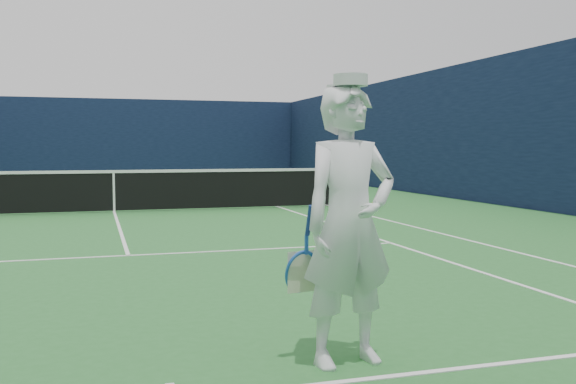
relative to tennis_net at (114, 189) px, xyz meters
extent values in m
plane|color=#296C2E|center=(0.00, 0.00, -0.55)|extent=(80.00, 80.00, 0.00)
cube|color=white|center=(0.00, 11.88, -0.55)|extent=(11.03, 0.06, 0.01)
cube|color=white|center=(5.49, 0.00, -0.55)|extent=(0.06, 23.83, 0.01)
cube|color=white|center=(4.12, 0.00, -0.55)|extent=(0.06, 23.77, 0.01)
cube|color=white|center=(0.00, 6.40, -0.55)|extent=(8.23, 0.06, 0.01)
cube|color=white|center=(0.00, -6.40, -0.55)|extent=(8.23, 0.06, 0.01)
cube|color=white|center=(0.00, 0.00, -0.55)|extent=(0.06, 12.80, 0.01)
cube|color=white|center=(0.00, 11.73, -0.55)|extent=(0.06, 0.30, 0.01)
cube|color=#0D1732|center=(0.00, 18.00, 1.45)|extent=(20.12, 0.12, 4.00)
cube|color=#0F1937|center=(10.00, 0.00, 1.45)|extent=(0.12, 36.12, 4.00)
cylinder|color=#141E4C|center=(6.40, 0.00, -0.02)|extent=(0.09, 0.09, 1.07)
cube|color=black|center=(0.00, 0.00, -0.05)|extent=(12.79, 0.02, 0.92)
cube|color=white|center=(0.00, 0.00, 0.42)|extent=(12.79, 0.04, 0.07)
cube|color=white|center=(0.00, 0.00, -0.08)|extent=(0.05, 0.03, 0.94)
imported|color=white|center=(1.28, -11.54, 0.44)|extent=(0.79, 0.58, 1.99)
cylinder|color=white|center=(1.28, -11.54, 1.46)|extent=(0.24, 0.24, 0.08)
cube|color=white|center=(1.26, -11.41, 1.43)|extent=(0.19, 0.13, 0.02)
cylinder|color=navy|center=(0.99, -11.50, 0.48)|extent=(0.05, 0.09, 0.22)
cube|color=#2051AF|center=(0.99, -11.44, 0.30)|extent=(0.02, 0.02, 0.14)
torus|color=#2051AF|center=(0.97, -11.39, 0.10)|extent=(0.31, 0.14, 0.29)
cube|color=beige|center=(0.97, -11.39, 0.10)|extent=(0.22, 0.04, 0.30)
sphere|color=#AECF17|center=(1.52, -11.40, 0.54)|extent=(0.07, 0.07, 0.07)
sphere|color=#AECF17|center=(1.56, -11.37, 0.57)|extent=(0.07, 0.07, 0.07)
camera|label=1|loc=(-0.44, -15.72, 0.99)|focal=40.00mm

